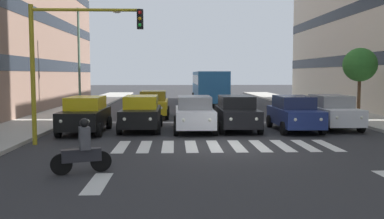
{
  "coord_description": "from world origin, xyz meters",
  "views": [
    {
      "loc": [
        1.98,
        16.37,
        2.82
      ],
      "look_at": [
        1.11,
        -5.11,
        1.01
      ],
      "focal_mm": 39.83,
      "sensor_mm": 36.0,
      "label": 1
    }
  ],
  "objects_px": {
    "car_1": "(294,113)",
    "car_2": "(237,113)",
    "car_4": "(141,113)",
    "street_lamp_right": "(86,49)",
    "car_3": "(194,113)",
    "car_row2_0": "(153,104)",
    "bus_behind_traffic": "(209,84)",
    "street_tree_1": "(360,65)",
    "motorcycle_with_rider": "(82,151)",
    "car_5": "(85,114)",
    "car_0": "(331,111)",
    "traffic_light_gantry": "(65,51)"
  },
  "relations": [
    {
      "from": "car_1",
      "to": "car_2",
      "type": "bearing_deg",
      "value": -6.36
    },
    {
      "from": "car_4",
      "to": "street_lamp_right",
      "type": "height_order",
      "value": "street_lamp_right"
    },
    {
      "from": "car_2",
      "to": "car_4",
      "type": "bearing_deg",
      "value": -2.19
    },
    {
      "from": "car_3",
      "to": "car_row2_0",
      "type": "distance_m",
      "value": 7.12
    },
    {
      "from": "car_1",
      "to": "car_row2_0",
      "type": "bearing_deg",
      "value": -42.95
    },
    {
      "from": "bus_behind_traffic",
      "to": "street_tree_1",
      "type": "bearing_deg",
      "value": 124.03
    },
    {
      "from": "street_tree_1",
      "to": "bus_behind_traffic",
      "type": "bearing_deg",
      "value": -55.97
    },
    {
      "from": "motorcycle_with_rider",
      "to": "car_2",
      "type": "bearing_deg",
      "value": -122.38
    },
    {
      "from": "car_3",
      "to": "street_tree_1",
      "type": "distance_m",
      "value": 11.81
    },
    {
      "from": "car_5",
      "to": "street_lamp_right",
      "type": "xyz_separation_m",
      "value": [
        1.81,
        -9.28,
        3.64
      ]
    },
    {
      "from": "car_1",
      "to": "car_row2_0",
      "type": "relative_size",
      "value": 1.0
    },
    {
      "from": "car_row2_0",
      "to": "car_5",
      "type": "bearing_deg",
      "value": 67.58
    },
    {
      "from": "bus_behind_traffic",
      "to": "street_tree_1",
      "type": "height_order",
      "value": "street_tree_1"
    },
    {
      "from": "motorcycle_with_rider",
      "to": "street_lamp_right",
      "type": "height_order",
      "value": "street_lamp_right"
    },
    {
      "from": "car_0",
      "to": "car_row2_0",
      "type": "distance_m",
      "value": 11.17
    },
    {
      "from": "car_0",
      "to": "car_3",
      "type": "relative_size",
      "value": 1.0
    },
    {
      "from": "car_row2_0",
      "to": "car_2",
      "type": "bearing_deg",
      "value": 124.63
    },
    {
      "from": "car_5",
      "to": "motorcycle_with_rider",
      "type": "relative_size",
      "value": 2.73
    },
    {
      "from": "car_4",
      "to": "car_5",
      "type": "height_order",
      "value": "same"
    },
    {
      "from": "car_2",
      "to": "car_3",
      "type": "distance_m",
      "value": 2.14
    },
    {
      "from": "bus_behind_traffic",
      "to": "street_lamp_right",
      "type": "relative_size",
      "value": 1.47
    },
    {
      "from": "car_1",
      "to": "car_4",
      "type": "bearing_deg",
      "value": -3.75
    },
    {
      "from": "street_lamp_right",
      "to": "car_3",
      "type": "bearing_deg",
      "value": 128.05
    },
    {
      "from": "car_0",
      "to": "car_row2_0",
      "type": "xyz_separation_m",
      "value": [
        9.42,
        -6.0,
        0.0
      ]
    },
    {
      "from": "car_0",
      "to": "traffic_light_gantry",
      "type": "xyz_separation_m",
      "value": [
        12.34,
        4.44,
        2.82
      ]
    },
    {
      "from": "car_0",
      "to": "traffic_light_gantry",
      "type": "distance_m",
      "value": 13.42
    },
    {
      "from": "bus_behind_traffic",
      "to": "car_5",
      "type": "bearing_deg",
      "value": 67.32
    },
    {
      "from": "car_5",
      "to": "car_0",
      "type": "bearing_deg",
      "value": -175.27
    },
    {
      "from": "car_1",
      "to": "car_row2_0",
      "type": "distance_m",
      "value": 9.93
    },
    {
      "from": "car_0",
      "to": "car_2",
      "type": "xyz_separation_m",
      "value": [
        4.97,
        0.45,
        0.0
      ]
    },
    {
      "from": "street_tree_1",
      "to": "motorcycle_with_rider",
      "type": "bearing_deg",
      "value": 44.53
    },
    {
      "from": "car_5",
      "to": "street_lamp_right",
      "type": "height_order",
      "value": "street_lamp_right"
    },
    {
      "from": "car_0",
      "to": "motorcycle_with_rider",
      "type": "height_order",
      "value": "car_0"
    },
    {
      "from": "bus_behind_traffic",
      "to": "car_1",
      "type": "bearing_deg",
      "value": 99.22
    },
    {
      "from": "car_4",
      "to": "traffic_light_gantry",
      "type": "xyz_separation_m",
      "value": [
        2.63,
        4.18,
        2.82
      ]
    },
    {
      "from": "car_4",
      "to": "bus_behind_traffic",
      "type": "relative_size",
      "value": 0.42
    },
    {
      "from": "motorcycle_with_rider",
      "to": "car_0",
      "type": "bearing_deg",
      "value": -138.52
    },
    {
      "from": "street_lamp_right",
      "to": "car_4",
      "type": "bearing_deg",
      "value": 117.34
    },
    {
      "from": "car_1",
      "to": "car_2",
      "type": "distance_m",
      "value": 2.83
    },
    {
      "from": "car_4",
      "to": "motorcycle_with_rider",
      "type": "height_order",
      "value": "car_4"
    },
    {
      "from": "motorcycle_with_rider",
      "to": "traffic_light_gantry",
      "type": "bearing_deg",
      "value": -71.31
    },
    {
      "from": "motorcycle_with_rider",
      "to": "street_lamp_right",
      "type": "xyz_separation_m",
      "value": [
        3.47,
        -17.69,
        3.88
      ]
    },
    {
      "from": "car_1",
      "to": "traffic_light_gantry",
      "type": "distance_m",
      "value": 11.19
    },
    {
      "from": "car_5",
      "to": "street_lamp_right",
      "type": "relative_size",
      "value": 0.62
    },
    {
      "from": "street_lamp_right",
      "to": "street_tree_1",
      "type": "bearing_deg",
      "value": 167.23
    },
    {
      "from": "car_0",
      "to": "car_4",
      "type": "distance_m",
      "value": 9.72
    },
    {
      "from": "car_0",
      "to": "street_lamp_right",
      "type": "relative_size",
      "value": 0.62
    },
    {
      "from": "street_lamp_right",
      "to": "bus_behind_traffic",
      "type": "bearing_deg",
      "value": -137.79
    },
    {
      "from": "car_1",
      "to": "street_lamp_right",
      "type": "bearing_deg",
      "value": -37.02
    },
    {
      "from": "car_0",
      "to": "car_1",
      "type": "distance_m",
      "value": 2.29
    }
  ]
}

